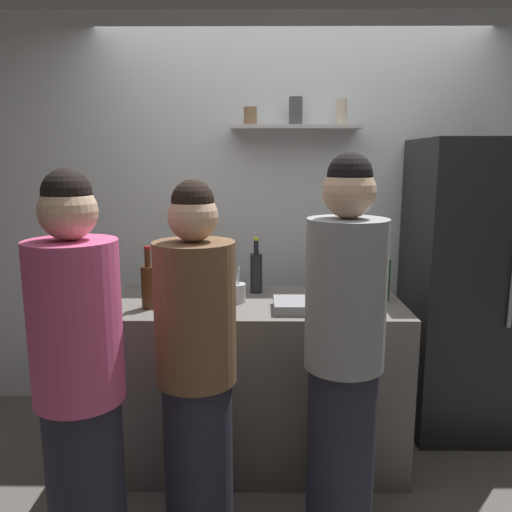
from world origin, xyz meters
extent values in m
plane|color=#59544F|center=(0.00, 0.00, 0.00)|extent=(5.28, 5.28, 0.00)
cube|color=white|center=(0.00, 1.25, 1.30)|extent=(4.80, 0.10, 2.60)
cube|color=silver|center=(0.02, 1.09, 1.88)|extent=(0.81, 0.22, 0.02)
cylinder|color=olive|center=(-0.27, 1.09, 1.94)|extent=(0.08, 0.08, 0.11)
cylinder|color=#4C4C51|center=(0.02, 1.09, 1.98)|extent=(0.09, 0.09, 0.17)
cylinder|color=beige|center=(0.30, 1.09, 1.97)|extent=(0.07, 0.07, 0.16)
cube|color=black|center=(1.02, 0.85, 0.90)|extent=(0.57, 0.65, 1.80)
cube|color=#66605B|center=(-0.22, 0.49, 0.46)|extent=(1.59, 0.72, 0.92)
cube|color=gray|center=(0.04, 0.32, 0.94)|extent=(0.34, 0.24, 0.05)
cylinder|color=#B2B2B7|center=(-0.33, 0.47, 0.97)|extent=(0.10, 0.10, 0.10)
cylinder|color=silver|center=(-0.33, 0.49, 1.03)|extent=(0.04, 0.01, 0.16)
cylinder|color=silver|center=(-0.35, 0.46, 1.03)|extent=(0.02, 0.03, 0.16)
cylinder|color=silver|center=(-0.32, 0.48, 1.03)|extent=(0.02, 0.02, 0.16)
cylinder|color=silver|center=(-0.33, 0.47, 1.02)|extent=(0.01, 0.01, 0.15)
cylinder|color=silver|center=(-0.34, 0.47, 1.04)|extent=(0.01, 0.03, 0.18)
cylinder|color=silver|center=(-0.32, 0.45, 1.03)|extent=(0.01, 0.01, 0.17)
cylinder|color=#19471E|center=(0.47, 0.51, 1.03)|extent=(0.08, 0.08, 0.23)
cylinder|color=#19471E|center=(0.47, 0.51, 1.19)|extent=(0.03, 0.03, 0.09)
cylinder|color=black|center=(0.47, 0.51, 1.25)|extent=(0.03, 0.03, 0.02)
cylinder|color=#B2BFB2|center=(0.20, 0.70, 1.03)|extent=(0.08, 0.08, 0.23)
cylinder|color=#B2BFB2|center=(0.20, 0.70, 1.20)|extent=(0.03, 0.03, 0.09)
cylinder|color=#333333|center=(0.20, 0.70, 1.25)|extent=(0.03, 0.03, 0.02)
cylinder|color=black|center=(-0.23, 0.67, 1.03)|extent=(0.07, 0.07, 0.23)
cylinder|color=black|center=(-0.23, 0.67, 1.19)|extent=(0.03, 0.03, 0.08)
cylinder|color=gold|center=(-0.23, 0.67, 1.23)|extent=(0.03, 0.03, 0.02)
cylinder|color=#472814|center=(-0.78, 0.35, 1.03)|extent=(0.08, 0.08, 0.22)
cylinder|color=#472814|center=(-0.78, 0.35, 1.18)|extent=(0.03, 0.03, 0.09)
cylinder|color=maroon|center=(-0.78, 0.35, 1.24)|extent=(0.04, 0.04, 0.02)
cylinder|color=silver|center=(-0.67, 0.43, 1.02)|extent=(0.09, 0.09, 0.21)
cylinder|color=silver|center=(-0.67, 0.43, 1.14)|extent=(0.05, 0.05, 0.02)
cylinder|color=#268C3F|center=(-0.67, 0.43, 1.16)|extent=(0.06, 0.06, 0.02)
cylinder|color=#262633|center=(-0.47, -0.17, 0.38)|extent=(0.30, 0.30, 0.75)
cylinder|color=brown|center=(-0.47, -0.17, 1.05)|extent=(0.34, 0.34, 0.60)
sphere|color=#D8AD8C|center=(-0.47, -0.17, 1.45)|extent=(0.20, 0.20, 0.20)
sphere|color=black|center=(-0.47, -0.17, 1.52)|extent=(0.17, 0.17, 0.17)
cylinder|color=#262633|center=(0.16, -0.13, 0.40)|extent=(0.30, 0.30, 0.81)
cylinder|color=gray|center=(0.16, -0.13, 1.12)|extent=(0.34, 0.34, 0.64)
sphere|color=#D8AD8C|center=(0.16, -0.13, 1.55)|extent=(0.22, 0.22, 0.22)
sphere|color=black|center=(0.16, -0.13, 1.62)|extent=(0.19, 0.19, 0.19)
cylinder|color=#262633|center=(-0.89, -0.40, 0.39)|extent=(0.30, 0.30, 0.78)
cylinder|color=#D14C7F|center=(-0.89, -0.40, 1.09)|extent=(0.34, 0.34, 0.62)
sphere|color=#D8AD8C|center=(-0.89, -0.40, 1.50)|extent=(0.21, 0.21, 0.21)
sphere|color=black|center=(-0.89, -0.40, 1.56)|extent=(0.18, 0.18, 0.18)
camera|label=1|loc=(-0.20, -2.20, 1.68)|focal=35.78mm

